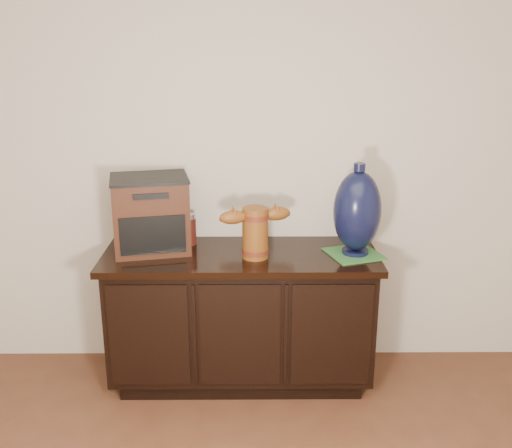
{
  "coord_description": "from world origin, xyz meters",
  "views": [
    {
      "loc": [
        0.06,
        -0.76,
        1.86
      ],
      "look_at": [
        0.08,
        2.18,
        0.93
      ],
      "focal_mm": 42.0,
      "sensor_mm": 36.0,
      "label": 1
    }
  ],
  "objects_px": {
    "tv_radio": "(151,214)",
    "lamp_base": "(357,211)",
    "terracotta_vessel": "(255,230)",
    "spray_can": "(191,230)",
    "sideboard": "(241,316)"
  },
  "relations": [
    {
      "from": "tv_radio",
      "to": "spray_can",
      "type": "relative_size",
      "value": 2.61
    },
    {
      "from": "spray_can",
      "to": "terracotta_vessel",
      "type": "bearing_deg",
      "value": -30.1
    },
    {
      "from": "spray_can",
      "to": "lamp_base",
      "type": "bearing_deg",
      "value": -10.72
    },
    {
      "from": "lamp_base",
      "to": "spray_can",
      "type": "xyz_separation_m",
      "value": [
        -0.88,
        0.17,
        -0.15
      ]
    },
    {
      "from": "terracotta_vessel",
      "to": "spray_can",
      "type": "height_order",
      "value": "terracotta_vessel"
    },
    {
      "from": "lamp_base",
      "to": "terracotta_vessel",
      "type": "bearing_deg",
      "value": -175.84
    },
    {
      "from": "tv_radio",
      "to": "lamp_base",
      "type": "xyz_separation_m",
      "value": [
        1.08,
        -0.08,
        0.04
      ]
    },
    {
      "from": "sideboard",
      "to": "terracotta_vessel",
      "type": "xyz_separation_m",
      "value": [
        0.08,
        -0.06,
        0.52
      ]
    },
    {
      "from": "sideboard",
      "to": "lamp_base",
      "type": "xyz_separation_m",
      "value": [
        0.61,
        -0.03,
        0.61
      ]
    },
    {
      "from": "lamp_base",
      "to": "spray_can",
      "type": "relative_size",
      "value": 2.75
    },
    {
      "from": "sideboard",
      "to": "spray_can",
      "type": "xyz_separation_m",
      "value": [
        -0.28,
        0.14,
        0.45
      ]
    },
    {
      "from": "terracotta_vessel",
      "to": "lamp_base",
      "type": "height_order",
      "value": "lamp_base"
    },
    {
      "from": "tv_radio",
      "to": "lamp_base",
      "type": "relative_size",
      "value": 0.95
    },
    {
      "from": "spray_can",
      "to": "tv_radio",
      "type": "bearing_deg",
      "value": -157.56
    },
    {
      "from": "sideboard",
      "to": "lamp_base",
      "type": "height_order",
      "value": "lamp_base"
    }
  ]
}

